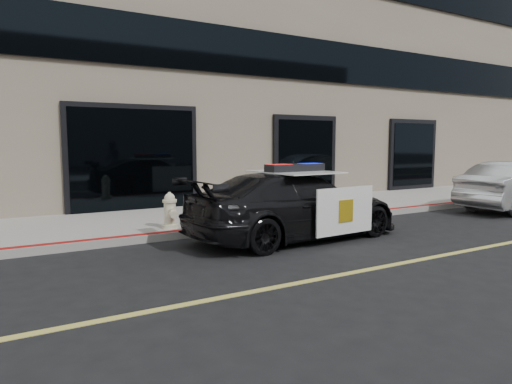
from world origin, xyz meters
TOP-DOWN VIEW (x-y plane):
  - ground at (0.00, 0.00)m, footprint 120.00×120.00m
  - sidewalk_n at (0.00, 5.25)m, footprint 60.00×3.50m
  - building_n at (0.00, 10.50)m, footprint 60.00×7.00m
  - police_car at (0.89, 2.40)m, footprint 2.38×4.74m
  - fire_hydrant at (-1.12, 3.95)m, footprint 0.33×0.46m

SIDE VIEW (x-z plane):
  - ground at x=0.00m, z-range 0.00..0.00m
  - sidewalk_n at x=0.00m, z-range 0.00..0.15m
  - fire_hydrant at x=-1.12m, z-range 0.13..0.87m
  - police_car at x=0.89m, z-range -0.08..1.40m
  - building_n at x=0.00m, z-range 0.00..12.00m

